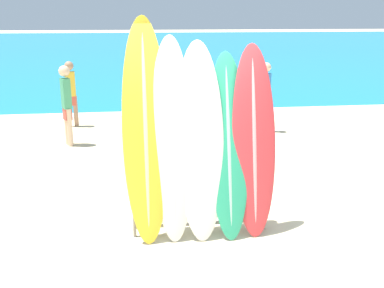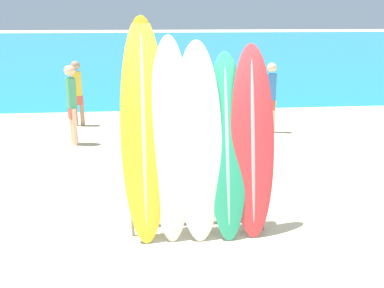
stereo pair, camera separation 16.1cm
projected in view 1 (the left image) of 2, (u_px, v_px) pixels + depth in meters
name	position (u px, v px, depth m)	size (l,w,h in m)	color
ground_plane	(198.00, 246.00, 5.24)	(160.00, 160.00, 0.00)	beige
ocean_water	(139.00, 45.00, 40.19)	(120.00, 60.00, 0.01)	teal
surfboard_rack	(201.00, 196.00, 5.42)	(1.65, 0.04, 0.89)	gray
surfboard_slot_0	(146.00, 131.00, 5.17)	(0.54, 0.65, 2.60)	yellow
surfboard_slot_1	(172.00, 140.00, 5.21)	(0.50, 0.56, 2.39)	silver
surfboard_slot_2	(200.00, 141.00, 5.26)	(0.57, 0.61, 2.33)	silver
surfboard_slot_3	(228.00, 146.00, 5.33)	(0.49, 0.66, 2.19)	#289E70
surfboard_slot_4	(254.00, 141.00, 5.35)	(0.53, 0.56, 2.28)	red
person_near_water	(71.00, 91.00, 10.62)	(0.26, 0.21, 1.56)	#A87A5B
person_mid_beach	(265.00, 95.00, 10.12)	(0.26, 0.21, 1.58)	beige
person_far_left	(151.00, 92.00, 10.17)	(0.22, 0.28, 1.66)	tan
person_far_right	(67.00, 103.00, 9.04)	(0.23, 0.28, 1.63)	beige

